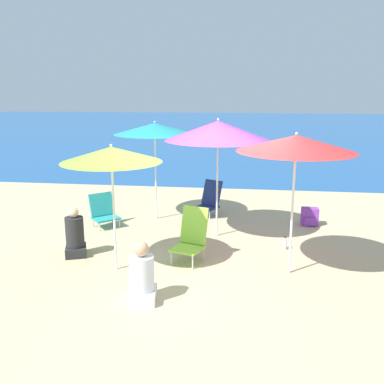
{
  "coord_description": "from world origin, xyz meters",
  "views": [
    {
      "loc": [
        0.64,
        -6.48,
        2.76
      ],
      "look_at": [
        -0.32,
        0.76,
        1.0
      ],
      "focal_mm": 40.0,
      "sensor_mm": 36.0,
      "label": 1
    }
  ],
  "objects_px": {
    "beach_umbrella_lime": "(111,155)",
    "water_bottle": "(285,244)",
    "beach_umbrella_purple": "(218,131)",
    "beach_chair_navy": "(210,199)",
    "person_seated_far": "(142,277)",
    "beach_umbrella_red": "(296,144)",
    "person_seated_near": "(75,236)",
    "backpack_purple": "(310,217)",
    "beach_umbrella_teal": "(155,129)",
    "beach_chair_teal": "(104,211)",
    "beach_chair_lime": "(191,236)"
  },
  "relations": [
    {
      "from": "beach_umbrella_lime",
      "to": "water_bottle",
      "type": "distance_m",
      "value": 3.43
    },
    {
      "from": "beach_umbrella_purple",
      "to": "beach_chair_navy",
      "type": "xyz_separation_m",
      "value": [
        -0.27,
        1.41,
        -1.66
      ]
    },
    {
      "from": "beach_umbrella_purple",
      "to": "person_seated_far",
      "type": "relative_size",
      "value": 2.68
    },
    {
      "from": "beach_umbrella_red",
      "to": "person_seated_near",
      "type": "bearing_deg",
      "value": 175.9
    },
    {
      "from": "person_seated_near",
      "to": "backpack_purple",
      "type": "height_order",
      "value": "person_seated_near"
    },
    {
      "from": "beach_umbrella_teal",
      "to": "person_seated_far",
      "type": "xyz_separation_m",
      "value": [
        0.61,
        -3.7,
        -1.62
      ]
    },
    {
      "from": "beach_umbrella_purple",
      "to": "beach_umbrella_teal",
      "type": "xyz_separation_m",
      "value": [
        -1.39,
        0.95,
        -0.07
      ]
    },
    {
      "from": "beach_umbrella_purple",
      "to": "person_seated_near",
      "type": "distance_m",
      "value": 3.14
    },
    {
      "from": "beach_umbrella_purple",
      "to": "backpack_purple",
      "type": "relative_size",
      "value": 6.14
    },
    {
      "from": "beach_umbrella_lime",
      "to": "person_seated_near",
      "type": "relative_size",
      "value": 2.34
    },
    {
      "from": "beach_umbrella_lime",
      "to": "backpack_purple",
      "type": "relative_size",
      "value": 5.4
    },
    {
      "from": "water_bottle",
      "to": "beach_chair_navy",
      "type": "bearing_deg",
      "value": 127.51
    },
    {
      "from": "beach_umbrella_purple",
      "to": "beach_umbrella_lime",
      "type": "bearing_deg",
      "value": -128.76
    },
    {
      "from": "beach_umbrella_purple",
      "to": "person_seated_far",
      "type": "distance_m",
      "value": 3.32
    },
    {
      "from": "person_seated_near",
      "to": "water_bottle",
      "type": "height_order",
      "value": "person_seated_near"
    },
    {
      "from": "beach_umbrella_purple",
      "to": "beach_umbrella_red",
      "type": "bearing_deg",
      "value": -51.79
    },
    {
      "from": "beach_umbrella_lime",
      "to": "beach_chair_navy",
      "type": "bearing_deg",
      "value": 69.89
    },
    {
      "from": "beach_umbrella_lime",
      "to": "beach_chair_teal",
      "type": "xyz_separation_m",
      "value": [
        -0.91,
        2.08,
        -1.49
      ]
    },
    {
      "from": "beach_chair_navy",
      "to": "beach_chair_lime",
      "type": "distance_m",
      "value": 2.69
    },
    {
      "from": "beach_umbrella_purple",
      "to": "beach_umbrella_teal",
      "type": "height_order",
      "value": "beach_umbrella_purple"
    },
    {
      "from": "beach_umbrella_red",
      "to": "beach_umbrella_teal",
      "type": "relative_size",
      "value": 1.02
    },
    {
      "from": "beach_chair_teal",
      "to": "person_seated_far",
      "type": "relative_size",
      "value": 0.84
    },
    {
      "from": "backpack_purple",
      "to": "water_bottle",
      "type": "xyz_separation_m",
      "value": [
        -0.62,
        -1.48,
        -0.09
      ]
    },
    {
      "from": "beach_chair_navy",
      "to": "beach_umbrella_lime",
      "type": "bearing_deg",
      "value": -83.25
    },
    {
      "from": "person_seated_near",
      "to": "water_bottle",
      "type": "relative_size",
      "value": 3.61
    },
    {
      "from": "beach_umbrella_teal",
      "to": "beach_chair_lime",
      "type": "height_order",
      "value": "beach_umbrella_teal"
    },
    {
      "from": "beach_chair_teal",
      "to": "beach_umbrella_red",
      "type": "bearing_deg",
      "value": -69.21
    },
    {
      "from": "beach_umbrella_teal",
      "to": "water_bottle",
      "type": "relative_size",
      "value": 9.05
    },
    {
      "from": "beach_chair_teal",
      "to": "person_seated_near",
      "type": "bearing_deg",
      "value": -129.91
    },
    {
      "from": "beach_umbrella_lime",
      "to": "beach_chair_lime",
      "type": "height_order",
      "value": "beach_umbrella_lime"
    },
    {
      "from": "beach_umbrella_teal",
      "to": "beach_chair_lime",
      "type": "xyz_separation_m",
      "value": [
        1.07,
        -2.22,
        -1.53
      ]
    },
    {
      "from": "backpack_purple",
      "to": "beach_umbrella_red",
      "type": "bearing_deg",
      "value": -104.16
    },
    {
      "from": "person_seated_near",
      "to": "backpack_purple",
      "type": "distance_m",
      "value": 4.73
    },
    {
      "from": "person_seated_near",
      "to": "beach_chair_navy",
      "type": "bearing_deg",
      "value": 32.95
    },
    {
      "from": "beach_umbrella_teal",
      "to": "backpack_purple",
      "type": "height_order",
      "value": "beach_umbrella_teal"
    },
    {
      "from": "water_bottle",
      "to": "beach_umbrella_red",
      "type": "bearing_deg",
      "value": -90.7
    },
    {
      "from": "beach_chair_lime",
      "to": "person_seated_near",
      "type": "xyz_separation_m",
      "value": [
        -1.98,
        -0.05,
        -0.08
      ]
    },
    {
      "from": "beach_chair_navy",
      "to": "person_seated_near",
      "type": "bearing_deg",
      "value": -99.75
    },
    {
      "from": "person_seated_near",
      "to": "beach_umbrella_purple",
      "type": "bearing_deg",
      "value": 9.47
    },
    {
      "from": "beach_umbrella_red",
      "to": "beach_umbrella_teal",
      "type": "distance_m",
      "value": 3.65
    },
    {
      "from": "beach_umbrella_red",
      "to": "beach_chair_lime",
      "type": "bearing_deg",
      "value": 168.88
    },
    {
      "from": "beach_chair_lime",
      "to": "person_seated_near",
      "type": "relative_size",
      "value": 1.05
    },
    {
      "from": "beach_chair_lime",
      "to": "beach_umbrella_red",
      "type": "bearing_deg",
      "value": 8.05
    },
    {
      "from": "backpack_purple",
      "to": "beach_chair_lime",
      "type": "bearing_deg",
      "value": -135.07
    },
    {
      "from": "beach_chair_navy",
      "to": "backpack_purple",
      "type": "xyz_separation_m",
      "value": [
        2.14,
        -0.5,
        -0.18
      ]
    },
    {
      "from": "beach_umbrella_teal",
      "to": "person_seated_far",
      "type": "distance_m",
      "value": 4.09
    },
    {
      "from": "beach_umbrella_teal",
      "to": "backpack_purple",
      "type": "xyz_separation_m",
      "value": [
        3.26,
        -0.04,
        -1.77
      ]
    },
    {
      "from": "beach_umbrella_lime",
      "to": "person_seated_far",
      "type": "height_order",
      "value": "beach_umbrella_lime"
    },
    {
      "from": "beach_umbrella_lime",
      "to": "beach_chair_teal",
      "type": "bearing_deg",
      "value": 113.61
    },
    {
      "from": "beach_chair_navy",
      "to": "water_bottle",
      "type": "relative_size",
      "value": 3.28
    }
  ]
}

